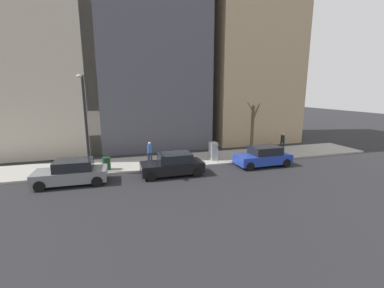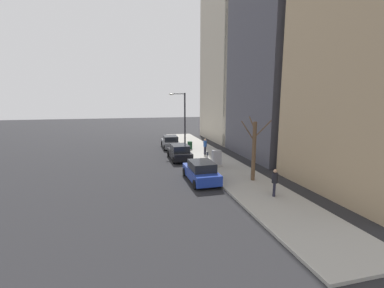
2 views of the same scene
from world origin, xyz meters
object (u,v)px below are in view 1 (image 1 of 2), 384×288
(parked_car_grey, at_px, (72,173))
(office_tower_right, at_px, (28,1))
(trash_bin, at_px, (106,163))
(streetlamp, at_px, (85,117))
(pedestrian_near_meter, at_px, (283,141))
(parked_car_blue, at_px, (263,156))
(parking_meter, at_px, (218,152))
(utility_box, at_px, (213,151))
(bare_tree, at_px, (252,128))
(parked_car_black, at_px, (173,165))
(office_tower_left, at_px, (246,60))
(pedestrian_midblock, at_px, (150,151))
(office_block_center, at_px, (143,8))

(parked_car_grey, bearing_deg, office_tower_right, 20.60)
(trash_bin, xyz_separation_m, office_tower_right, (10.42, 6.30, 13.17))
(streetlamp, height_order, pedestrian_near_meter, streetlamp)
(parked_car_blue, bearing_deg, office_tower_right, 54.54)
(parked_car_grey, bearing_deg, parking_meter, -80.04)
(trash_bin, height_order, office_tower_right, office_tower_right)
(parked_car_blue, relative_size, pedestrian_near_meter, 2.54)
(parked_car_grey, distance_m, pedestrian_near_meter, 17.97)
(parked_car_grey, bearing_deg, trash_bin, -43.07)
(parked_car_blue, relative_size, parking_meter, 3.13)
(parked_car_blue, relative_size, utility_box, 2.95)
(utility_box, bearing_deg, bare_tree, -73.02)
(parked_car_black, relative_size, office_tower_left, 0.23)
(streetlamp, relative_size, office_tower_right, 0.24)
(parked_car_black, relative_size, parked_car_grey, 0.99)
(pedestrian_near_meter, bearing_deg, utility_box, 39.75)
(parking_meter, height_order, utility_box, utility_box)
(pedestrian_midblock, bearing_deg, office_tower_left, -109.62)
(parking_meter, relative_size, pedestrian_midblock, 0.81)
(streetlamp, bearing_deg, parked_car_black, -105.19)
(office_tower_left, bearing_deg, trash_bin, 120.79)
(pedestrian_midblock, bearing_deg, parked_car_black, 147.52)
(pedestrian_near_meter, bearing_deg, trash_bin, 36.68)
(streetlamp, xyz_separation_m, office_block_center, (10.86, -5.28, 9.98))
(pedestrian_near_meter, bearing_deg, parking_meter, 46.18)
(utility_box, xyz_separation_m, pedestrian_near_meter, (1.11, -7.36, 0.24))
(parked_car_blue, bearing_deg, streetlamp, 83.41)
(parked_car_blue, bearing_deg, parking_meter, 64.44)
(bare_tree, bearing_deg, office_block_center, 44.28)
(parking_meter, distance_m, office_block_center, 17.35)
(bare_tree, height_order, office_tower_right, office_tower_right)
(utility_box, height_order, pedestrian_midblock, pedestrian_midblock)
(parked_car_grey, distance_m, trash_bin, 2.81)
(parked_car_black, distance_m, parked_car_grey, 6.33)
(parking_meter, bearing_deg, streetlamp, 91.02)
(utility_box, bearing_deg, parked_car_blue, -125.79)
(office_block_center, height_order, office_tower_right, office_block_center)
(bare_tree, relative_size, trash_bin, 5.08)
(parked_car_grey, height_order, pedestrian_near_meter, pedestrian_near_meter)
(office_tower_left, distance_m, office_block_center, 12.51)
(bare_tree, height_order, pedestrian_midblock, bare_tree)
(streetlamp, bearing_deg, parked_car_blue, -95.85)
(parked_car_grey, distance_m, office_tower_right, 18.52)
(bare_tree, bearing_deg, office_tower_right, 65.12)
(parked_car_blue, bearing_deg, pedestrian_midblock, 70.60)
(parked_car_black, distance_m, pedestrian_near_meter, 11.86)
(pedestrian_midblock, bearing_deg, utility_box, -149.26)
(parked_car_black, bearing_deg, utility_box, -57.84)
(bare_tree, bearing_deg, pedestrian_near_meter, -93.37)
(utility_box, xyz_separation_m, office_tower_right, (10.02, 14.59, 12.92))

